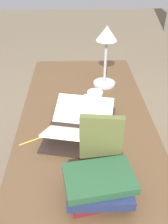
{
  "coord_description": "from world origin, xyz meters",
  "views": [
    {
      "loc": [
        1.15,
        -0.05,
        1.6
      ],
      "look_at": [
        0.06,
        -0.01,
        0.83
      ],
      "focal_mm": 40.0,
      "sensor_mm": 36.0,
      "label": 1
    }
  ],
  "objects": [
    {
      "name": "open_book",
      "position": [
        0.1,
        -0.03,
        0.78
      ],
      "size": [
        0.5,
        0.42,
        0.09
      ],
      "rotation": [
        0.0,
        0.0,
        -0.21
      ],
      "color": "black",
      "rests_on": "reading_desk"
    },
    {
      "name": "reading_desk",
      "position": [
        0.0,
        0.0,
        0.66
      ],
      "size": [
        1.6,
        0.75,
        0.75
      ],
      "color": "brown",
      "rests_on": "ground_plane"
    },
    {
      "name": "pencil",
      "position": [
        0.19,
        -0.27,
        0.75
      ],
      "size": [
        0.08,
        0.15,
        0.01
      ],
      "rotation": [
        0.0,
        0.0,
        0.49
      ],
      "color": "gold",
      "rests_on": "reading_desk"
    },
    {
      "name": "ground_plane",
      "position": [
        0.0,
        0.0,
        0.0
      ],
      "size": [
        12.0,
        12.0,
        0.0
      ],
      "primitive_type": "plane",
      "color": "#70604C"
    },
    {
      "name": "book_standing_upright",
      "position": [
        0.38,
        0.05,
        0.89
      ],
      "size": [
        0.05,
        0.18,
        0.28
      ],
      "rotation": [
        0.0,
        0.0,
        -0.12
      ],
      "color": "brown",
      "rests_on": "reading_desk"
    },
    {
      "name": "reading_lamp",
      "position": [
        -0.39,
        0.15,
        1.04
      ],
      "size": [
        0.15,
        0.15,
        0.41
      ],
      "color": "#ADADB2",
      "rests_on": "reading_desk"
    },
    {
      "name": "coffee_mug",
      "position": [
        -0.12,
        0.06,
        0.8
      ],
      "size": [
        0.09,
        0.12,
        0.09
      ],
      "rotation": [
        0.0,
        0.0,
        4.48
      ],
      "color": "white",
      "rests_on": "reading_desk"
    },
    {
      "name": "book_stack_tall",
      "position": [
        0.53,
        0.03,
        0.81
      ],
      "size": [
        0.21,
        0.29,
        0.11
      ],
      "color": "maroon",
      "rests_on": "reading_desk"
    }
  ]
}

